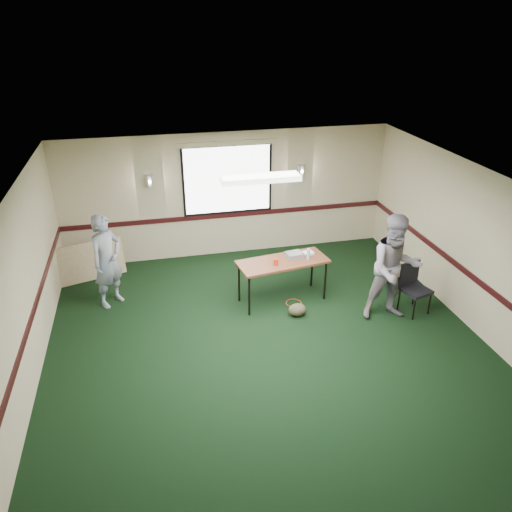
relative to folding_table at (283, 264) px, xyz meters
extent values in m
plane|color=black|center=(-0.60, -1.75, -0.76)|extent=(8.00, 8.00, 0.00)
plane|color=tan|center=(-0.60, 2.25, 0.59)|extent=(7.00, 0.00, 7.00)
plane|color=tan|center=(-4.10, -1.75, 0.59)|extent=(0.00, 8.00, 8.00)
plane|color=tan|center=(2.90, -1.75, 0.59)|extent=(0.00, 8.00, 8.00)
plane|color=silver|center=(-0.60, -1.75, 1.94)|extent=(8.00, 8.00, 0.00)
cube|color=black|center=(-0.60, 2.24, 0.14)|extent=(7.00, 0.03, 0.10)
cube|color=black|center=(-4.09, -1.75, 0.14)|extent=(0.03, 8.00, 0.10)
cube|color=black|center=(2.88, -1.75, 0.14)|extent=(0.03, 8.00, 0.10)
cube|color=black|center=(-0.60, 2.23, 0.94)|extent=(1.90, 0.01, 1.50)
cube|color=white|center=(-0.60, 2.22, 0.94)|extent=(1.80, 0.02, 1.40)
cube|color=tan|center=(-0.60, 2.22, 1.71)|extent=(2.05, 0.08, 0.10)
cylinder|color=silver|center=(-2.20, 2.19, 1.04)|extent=(0.16, 0.16, 0.25)
cylinder|color=silver|center=(1.00, 2.19, 1.04)|extent=(0.16, 0.16, 0.25)
cube|color=white|center=(-0.60, -0.75, 1.88)|extent=(1.20, 0.32, 0.08)
cube|color=#502B17|center=(0.00, 0.00, 0.04)|extent=(1.72, 0.90, 0.04)
cylinder|color=black|center=(-0.71, -0.37, -0.37)|extent=(0.04, 0.04, 0.78)
cylinder|color=black|center=(0.79, -0.14, -0.37)|extent=(0.04, 0.04, 0.78)
cylinder|color=black|center=(-0.79, 0.14, -0.37)|extent=(0.04, 0.04, 0.78)
cylinder|color=black|center=(0.71, 0.37, -0.37)|extent=(0.04, 0.04, 0.78)
cube|color=gray|center=(0.24, 0.09, 0.11)|extent=(0.31, 0.27, 0.09)
cube|color=white|center=(0.53, 0.16, 0.08)|extent=(0.21, 0.18, 0.05)
cylinder|color=red|center=(-0.17, -0.13, 0.12)|extent=(0.08, 0.08, 0.12)
cylinder|color=#90B6EB|center=(0.47, -0.04, 0.16)|extent=(0.06, 0.06, 0.21)
ellipsoid|color=#403E24|center=(0.12, -0.58, -0.65)|extent=(0.37, 0.31, 0.23)
torus|color=red|center=(0.18, -0.18, -0.75)|extent=(0.32, 0.32, 0.01)
cube|color=tan|center=(-3.60, 1.65, -0.37)|extent=(1.51, 0.67, 0.77)
cube|color=black|center=(2.20, -0.93, -0.32)|extent=(0.55, 0.55, 0.06)
cube|color=black|center=(2.14, -0.72, -0.07)|extent=(0.44, 0.17, 0.44)
cylinder|color=black|center=(2.07, -1.16, -0.55)|extent=(0.03, 0.03, 0.41)
cylinder|color=black|center=(2.43, -1.05, -0.55)|extent=(0.03, 0.03, 0.41)
cylinder|color=black|center=(1.97, -0.80, -0.55)|extent=(0.03, 0.03, 0.41)
cylinder|color=black|center=(2.32, -0.70, -0.55)|extent=(0.03, 0.03, 0.41)
imported|color=#425E92|center=(-3.09, 0.60, 0.11)|extent=(0.75, 0.74, 1.75)
imported|color=#7180B1|center=(1.69, -0.97, 0.20)|extent=(1.01, 0.82, 1.92)
camera|label=1|loc=(-2.28, -7.74, 4.14)|focal=35.00mm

